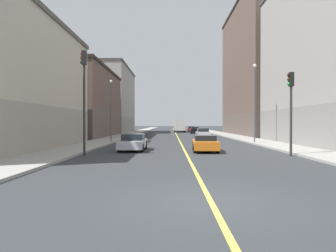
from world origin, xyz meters
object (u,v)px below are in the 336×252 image
(traffic_light_left_near, at_px, (291,101))
(car_black, at_px, (195,130))
(street_lamp_right_near, at_px, (111,104))
(car_silver, at_px, (133,142))
(traffic_light_right_near, at_px, (84,89))
(street_lamp_left_near, at_px, (255,96))
(building_left_mid, at_px, (261,70))
(building_right_distant, at_px, (109,100))
(car_red, at_px, (191,129))
(car_white, at_px, (203,133))
(box_truck, at_px, (180,126))
(car_orange, at_px, (205,143))
(car_teal, at_px, (181,129))
(building_right_midblock, at_px, (80,103))

(traffic_light_left_near, height_order, car_black, traffic_light_left_near)
(street_lamp_right_near, height_order, car_silver, street_lamp_right_near)
(traffic_light_right_near, bearing_deg, street_lamp_left_near, 39.43)
(building_left_mid, height_order, traffic_light_left_near, building_left_mid)
(building_right_distant, height_order, car_red, building_right_distant)
(car_white, height_order, box_truck, box_truck)
(building_right_distant, relative_size, car_orange, 4.66)
(building_left_mid, relative_size, car_silver, 5.67)
(car_white, bearing_deg, street_lamp_right_near, -135.16)
(car_white, bearing_deg, car_red, 89.21)
(building_left_mid, relative_size, car_teal, 6.17)
(car_black, xyz_separation_m, car_red, (0.28, 14.27, -0.03))
(street_lamp_left_near, xyz_separation_m, car_orange, (-6.18, -8.60, -4.41))
(car_orange, bearing_deg, car_red, 87.10)
(building_right_distant, height_order, street_lamp_right_near, building_right_distant)
(street_lamp_left_near, bearing_deg, car_black, 97.40)
(street_lamp_right_near, distance_m, car_teal, 45.16)
(traffic_light_left_near, xyz_separation_m, car_red, (-2.52, 55.54, -2.91))
(car_red, bearing_deg, car_orange, -92.90)
(car_white, relative_size, car_red, 0.96)
(building_right_distant, relative_size, box_truck, 2.72)
(building_left_mid, relative_size, street_lamp_left_near, 3.16)
(street_lamp_left_near, relative_size, car_red, 1.85)
(street_lamp_right_near, height_order, box_truck, street_lamp_right_near)
(building_right_midblock, bearing_deg, car_silver, -63.75)
(building_right_midblock, xyz_separation_m, traffic_light_right_near, (8.26, -26.20, -0.86))
(building_right_midblock, distance_m, street_lamp_right_near, 14.49)
(car_red, bearing_deg, car_black, -91.12)
(street_lamp_left_near, bearing_deg, car_teal, 97.68)
(street_lamp_left_near, relative_size, car_black, 1.87)
(building_left_mid, bearing_deg, car_white, -141.92)
(street_lamp_right_near, bearing_deg, building_right_distant, 102.03)
(car_black, xyz_separation_m, box_truck, (-2.86, 9.10, 0.85))
(car_silver, xyz_separation_m, car_red, (8.21, 51.58, 0.01))
(street_lamp_left_near, height_order, car_red, street_lamp_left_near)
(car_red, distance_m, box_truck, 6.11)
(street_lamp_right_near, bearing_deg, traffic_light_left_near, -43.54)
(car_silver, bearing_deg, car_black, 78.01)
(building_left_mid, xyz_separation_m, car_silver, (-19.02, -29.96, -11.02))
(building_right_distant, relative_size, car_silver, 4.69)
(street_lamp_left_near, xyz_separation_m, car_black, (-3.82, 29.39, -4.36))
(car_black, height_order, car_orange, car_black)
(street_lamp_right_near, xyz_separation_m, car_black, (11.62, 27.57, -3.63))
(building_right_distant, bearing_deg, traffic_light_left_near, -65.61)
(car_orange, bearing_deg, traffic_light_right_near, -158.35)
(car_white, height_order, car_red, car_white)
(traffic_light_right_near, distance_m, street_lamp_left_near, 18.72)
(building_right_midblock, height_order, car_white, building_right_midblock)
(car_black, bearing_deg, traffic_light_left_near, -86.12)
(car_white, bearing_deg, car_silver, -110.21)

